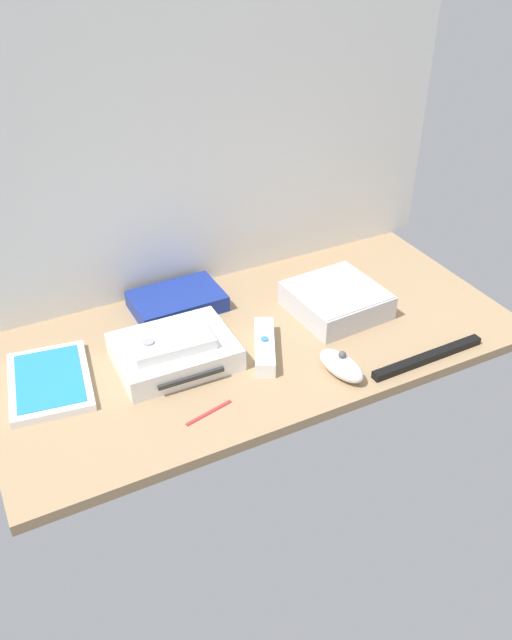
# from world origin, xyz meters

# --- Properties ---
(ground_plane) EXTENTS (1.00, 0.48, 0.02)m
(ground_plane) POSITION_xyz_m (0.00, 0.00, -0.01)
(ground_plane) COLOR #9E7F5B
(ground_plane) RESTS_ON ground
(back_wall) EXTENTS (1.10, 0.01, 0.64)m
(back_wall) POSITION_xyz_m (0.00, 0.25, 0.32)
(back_wall) COLOR white
(back_wall) RESTS_ON ground
(game_console) EXTENTS (0.21, 0.17, 0.04)m
(game_console) POSITION_xyz_m (-0.16, -0.00, 0.02)
(game_console) COLOR white
(game_console) RESTS_ON ground_plane
(mini_computer) EXTENTS (0.18, 0.18, 0.05)m
(mini_computer) POSITION_xyz_m (0.19, 0.01, 0.03)
(mini_computer) COLOR silver
(mini_computer) RESTS_ON ground_plane
(game_case) EXTENTS (0.16, 0.21, 0.02)m
(game_case) POSITION_xyz_m (-0.38, 0.04, 0.01)
(game_case) COLOR white
(game_case) RESTS_ON ground_plane
(network_router) EXTENTS (0.18, 0.13, 0.03)m
(network_router) POSITION_xyz_m (-0.10, 0.16, 0.02)
(network_router) COLOR navy
(network_router) RESTS_ON ground_plane
(remote_wand) EXTENTS (0.10, 0.15, 0.03)m
(remote_wand) POSITION_xyz_m (-0.01, -0.05, 0.02)
(remote_wand) COLOR white
(remote_wand) RESTS_ON ground_plane
(remote_nunchuk) EXTENTS (0.06, 0.11, 0.05)m
(remote_nunchuk) POSITION_xyz_m (0.08, -0.17, 0.02)
(remote_nunchuk) COLOR white
(remote_nunchuk) RESTS_ON ground_plane
(remote_classic_pad) EXTENTS (0.15, 0.09, 0.02)m
(remote_classic_pad) POSITION_xyz_m (-0.17, -0.01, 0.05)
(remote_classic_pad) COLOR white
(remote_classic_pad) RESTS_ON game_console
(sensor_bar) EXTENTS (0.24, 0.02, 0.01)m
(sensor_bar) POSITION_xyz_m (0.25, -0.21, 0.01)
(sensor_bar) COLOR black
(sensor_bar) RESTS_ON ground_plane
(stylus_pen) EXTENTS (0.09, 0.03, 0.01)m
(stylus_pen) POSITION_xyz_m (-0.17, -0.15, 0.00)
(stylus_pen) COLOR red
(stylus_pen) RESTS_ON ground_plane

